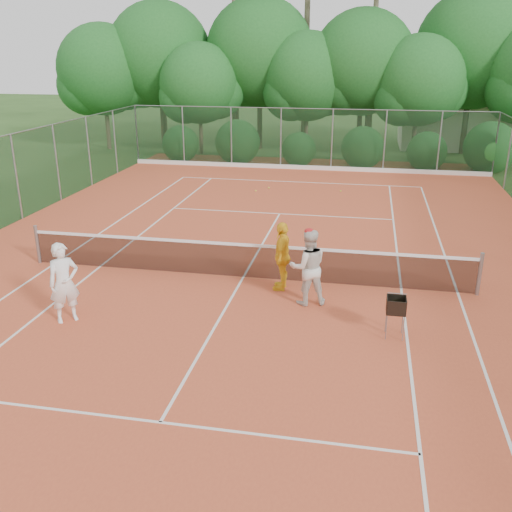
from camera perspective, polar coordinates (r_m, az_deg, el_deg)
The scene contains 14 objects.
ground at distance 15.22m, azimuth -1.29°, elevation -2.24°, with size 120.00×120.00×0.00m, color #2A4D1B.
clay_court at distance 15.21m, azimuth -1.29°, elevation -2.20°, with size 18.00×36.00×0.02m, color #CE542F.
club_building at distance 38.47m, azimuth 20.35°, elevation 12.40°, with size 8.00×5.00×3.00m, color beige.
tennis_net at distance 15.02m, azimuth -1.31°, elevation -0.36°, with size 11.97×0.10×1.10m.
player_white at distance 13.20m, azimuth -18.65°, elevation -2.56°, with size 0.66×0.43×1.82m, color white.
player_center_grp at distance 13.42m, azimuth 5.22°, elevation -1.09°, with size 1.07×0.94×1.88m.
player_yellow at distance 14.23m, azimuth 2.65°, elevation 0.01°, with size 1.03×0.43×1.76m, color yellow.
ball_hopper at distance 12.25m, azimuth 13.84°, elevation -4.88°, with size 0.39×0.39×0.89m.
stray_ball_a at distance 24.57m, azimuth -0.03°, elevation 6.55°, with size 0.07×0.07×0.07m, color yellow.
stray_ball_b at distance 25.11m, azimuth 1.28°, elevation 6.84°, with size 0.07×0.07×0.07m, color #C4DB32.
stray_ball_c at distance 24.79m, azimuth 8.47°, elevation 6.45°, with size 0.07×0.07×0.07m, color #C7E635.
court_markings at distance 15.21m, azimuth -1.29°, elevation -2.16°, with size 11.03×23.83×0.01m.
fence_back at distance 29.23m, azimuth 5.04°, elevation 11.55°, with size 18.07×0.07×3.00m.
tropical_treeline at distance 34.03m, azimuth 8.77°, elevation 18.66°, with size 32.10×8.49×15.03m.
Camera 1 is at (3.02, -13.76, 5.74)m, focal length 40.00 mm.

